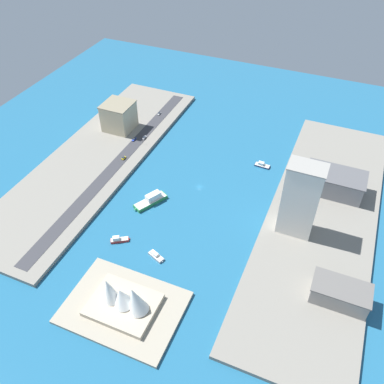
% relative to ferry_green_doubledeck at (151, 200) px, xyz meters
% --- Properties ---
extents(ground_plane, '(440.00, 440.00, 0.00)m').
position_rel_ferry_green_doubledeck_xyz_m(ground_plane, '(-25.09, -29.11, -2.48)').
color(ground_plane, '#23668E').
extents(quay_west, '(70.00, 240.00, 2.83)m').
position_rel_ferry_green_doubledeck_xyz_m(quay_west, '(-114.22, -29.11, -1.07)').
color(quay_west, gray).
rests_on(quay_west, ground_plane).
extents(quay_east, '(70.00, 240.00, 2.83)m').
position_rel_ferry_green_doubledeck_xyz_m(quay_east, '(64.04, -29.11, -1.07)').
color(quay_east, gray).
rests_on(quay_east, ground_plane).
extents(peninsula_point, '(64.03, 47.17, 2.00)m').
position_rel_ferry_green_doubledeck_xyz_m(peninsula_point, '(-25.30, 82.43, -1.48)').
color(peninsula_point, '#A89E89').
rests_on(peninsula_point, ground_plane).
extents(road_strip, '(10.03, 228.00, 0.15)m').
position_rel_ferry_green_doubledeck_xyz_m(road_strip, '(43.68, -29.11, 0.42)').
color(road_strip, '#38383D').
rests_on(road_strip, quay_east).
extents(ferry_green_doubledeck, '(18.06, 25.77, 7.11)m').
position_rel_ferry_green_doubledeck_xyz_m(ferry_green_doubledeck, '(0.00, 0.00, 0.00)').
color(ferry_green_doubledeck, '#2D8C4C').
rests_on(ferry_green_doubledeck, ground_plane).
extents(patrol_launch_navy, '(12.81, 5.22, 3.66)m').
position_rel_ferry_green_doubledeck_xyz_m(patrol_launch_navy, '(-61.03, -71.30, -1.29)').
color(patrol_launch_navy, '#1E284C').
rests_on(patrol_launch_navy, ground_plane).
extents(yacht_sleek_gray, '(12.30, 7.80, 3.35)m').
position_rel_ferry_green_doubledeck_xyz_m(yacht_sleek_gray, '(-25.37, 42.99, -1.27)').
color(yacht_sleek_gray, '#999EA3').
rests_on(yacht_sleek_gray, ground_plane).
extents(tugboat_red, '(12.15, 9.27, 4.15)m').
position_rel_ferry_green_doubledeck_xyz_m(tugboat_red, '(2.44, 40.45, -1.04)').
color(tugboat_red, red).
rests_on(tugboat_red, ground_plane).
extents(carpark_squat_concrete, '(31.61, 17.49, 11.61)m').
position_rel_ferry_green_doubledeck_xyz_m(carpark_squat_concrete, '(-133.34, 32.40, 6.18)').
color(carpark_squat_concrete, gray).
rests_on(carpark_squat_concrete, quay_west).
extents(office_block_beige, '(24.35, 24.48, 23.80)m').
position_rel_ferry_green_doubledeck_xyz_m(office_block_beige, '(67.21, -71.94, 12.28)').
color(office_block_beige, '#C6B793').
rests_on(office_block_beige, quay_east).
extents(warehouse_low_gray, '(41.48, 23.58, 15.63)m').
position_rel_ferry_green_doubledeck_xyz_m(warehouse_low_gray, '(-116.21, -59.85, 8.19)').
color(warehouse_low_gray, gray).
rests_on(warehouse_low_gray, quay_west).
extents(hotel_broad_white, '(22.61, 14.99, 52.14)m').
position_rel_ferry_green_doubledeck_xyz_m(hotel_broad_white, '(-98.86, -11.29, 26.45)').
color(hotel_broad_white, silver).
rests_on(hotel_broad_white, quay_west).
extents(van_white, '(2.14, 4.44, 1.52)m').
position_rel_ferry_green_doubledeck_xyz_m(van_white, '(46.22, -105.55, 1.24)').
color(van_white, black).
rests_on(van_white, road_strip).
extents(sedan_silver, '(2.05, 5.20, 1.60)m').
position_rel_ferry_green_doubledeck_xyz_m(sedan_silver, '(40.17, -65.59, 1.28)').
color(sedan_silver, black).
rests_on(sedan_silver, road_strip).
extents(taxi_yellow_cab, '(2.00, 4.27, 1.76)m').
position_rel_ferry_green_doubledeck_xyz_m(taxi_yellow_cab, '(41.82, -33.88, 1.34)').
color(taxi_yellow_cab, black).
rests_on(taxi_yellow_cab, road_strip).
extents(hatchback_blue, '(1.80, 5.11, 1.67)m').
position_rel_ferry_green_doubledeck_xyz_m(hatchback_blue, '(47.04, -60.07, 1.30)').
color(hatchback_blue, black).
rests_on(hatchback_blue, road_strip).
extents(traffic_light_waterfront, '(0.36, 0.36, 6.50)m').
position_rel_ferry_green_doubledeck_xyz_m(traffic_light_waterfront, '(37.60, -58.09, 4.69)').
color(traffic_light_waterfront, black).
rests_on(traffic_light_waterfront, quay_east).
extents(opera_landmark, '(36.94, 28.66, 20.76)m').
position_rel_ferry_green_doubledeck_xyz_m(opera_landmark, '(-26.28, 82.43, 6.44)').
color(opera_landmark, '#BCAD93').
rests_on(opera_landmark, peninsula_point).
extents(park_tree_cluster, '(17.52, 20.18, 9.44)m').
position_rel_ferry_green_doubledeck_xyz_m(park_tree_cluster, '(-123.00, -69.04, 5.95)').
color(park_tree_cluster, brown).
rests_on(park_tree_cluster, quay_west).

